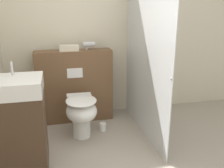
{
  "coord_description": "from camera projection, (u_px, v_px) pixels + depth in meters",
  "views": [
    {
      "loc": [
        -0.56,
        -1.94,
        1.69
      ],
      "look_at": [
        0.15,
        1.14,
        0.7
      ],
      "focal_mm": 40.0,
      "sensor_mm": 36.0,
      "label": 1
    }
  ],
  "objects": [
    {
      "name": "wall_back",
      "position": [
        91.0,
        36.0,
        3.84
      ],
      "size": [
        8.0,
        0.06,
        2.5
      ],
      "color": "beige",
      "rests_on": "ground_plane"
    },
    {
      "name": "folded_towel",
      "position": [
        69.0,
        48.0,
        3.56
      ],
      "size": [
        0.27,
        0.18,
        0.08
      ],
      "color": "beige",
      "rests_on": "partition_panel"
    },
    {
      "name": "shower_glass",
      "position": [
        145.0,
        59.0,
        3.24
      ],
      "size": [
        0.04,
        1.63,
        2.05
      ],
      "color": "silver",
      "rests_on": "ground_plane"
    },
    {
      "name": "spare_toilet_roll",
      "position": [
        103.0,
        127.0,
        3.54
      ],
      "size": [
        0.09,
        0.09,
        0.11
      ],
      "color": "white",
      "rests_on": "ground_plane"
    },
    {
      "name": "sink_vanity",
      "position": [
        17.0,
        125.0,
        2.58
      ],
      "size": [
        0.59,
        0.5,
        1.15
      ],
      "color": "#473323",
      "rests_on": "ground_plane"
    },
    {
      "name": "partition_panel",
      "position": [
        75.0,
        86.0,
        3.75
      ],
      "size": [
        1.11,
        0.28,
        1.08
      ],
      "color": "brown",
      "rests_on": "ground_plane"
    },
    {
      "name": "hair_drier",
      "position": [
        89.0,
        44.0,
        3.62
      ],
      "size": [
        0.19,
        0.07,
        0.12
      ],
      "color": "#B7B7BC",
      "rests_on": "partition_panel"
    },
    {
      "name": "toilet",
      "position": [
        81.0,
        113.0,
        3.25
      ],
      "size": [
        0.4,
        0.58,
        0.56
      ],
      "color": "white",
      "rests_on": "ground_plane"
    }
  ]
}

